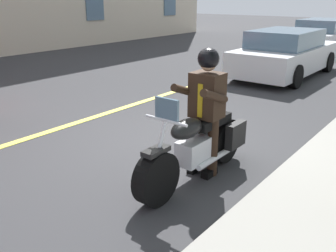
{
  "coord_description": "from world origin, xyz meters",
  "views": [
    {
      "loc": [
        4.54,
        3.63,
        2.36
      ],
      "look_at": [
        0.98,
        0.82,
        0.75
      ],
      "focal_mm": 39.44,
      "sensor_mm": 36.0,
      "label": 1
    }
  ],
  "objects_px": {
    "motorcycle_main": "(197,147)",
    "car_dark": "(323,36)",
    "car_silver": "(286,53)",
    "rider_main": "(206,102)"
  },
  "relations": [
    {
      "from": "car_dark",
      "to": "rider_main",
      "type": "bearing_deg",
      "value": 10.39
    },
    {
      "from": "motorcycle_main",
      "to": "car_dark",
      "type": "height_order",
      "value": "car_dark"
    },
    {
      "from": "motorcycle_main",
      "to": "car_silver",
      "type": "bearing_deg",
      "value": -166.98
    },
    {
      "from": "motorcycle_main",
      "to": "car_silver",
      "type": "distance_m",
      "value": 7.51
    },
    {
      "from": "rider_main",
      "to": "car_dark",
      "type": "relative_size",
      "value": 0.38
    },
    {
      "from": "motorcycle_main",
      "to": "car_silver",
      "type": "relative_size",
      "value": 0.48
    },
    {
      "from": "rider_main",
      "to": "car_silver",
      "type": "relative_size",
      "value": 0.38
    },
    {
      "from": "rider_main",
      "to": "car_silver",
      "type": "height_order",
      "value": "rider_main"
    },
    {
      "from": "car_silver",
      "to": "car_dark",
      "type": "xyz_separation_m",
      "value": [
        -6.1,
        -0.74,
        0.0
      ]
    },
    {
      "from": "motorcycle_main",
      "to": "car_dark",
      "type": "distance_m",
      "value": 13.63
    }
  ]
}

